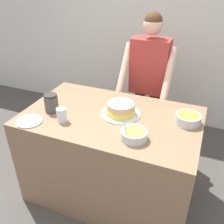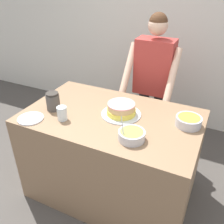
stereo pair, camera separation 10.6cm
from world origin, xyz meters
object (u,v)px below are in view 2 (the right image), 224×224
at_px(cake, 121,110).
at_px(person_baker, 153,76).
at_px(stoneware_jar, 53,101).
at_px(ceramic_plate, 31,118).
at_px(drinking_glass, 62,113).
at_px(frosting_bowl_olive, 132,135).
at_px(frosting_bowl_orange, 189,121).

bearing_deg(cake, person_baker, 86.80).
distance_m(cake, stoneware_jar, 0.61).
bearing_deg(stoneware_jar, cake, 16.96).
bearing_deg(stoneware_jar, ceramic_plate, -108.63).
xyz_separation_m(ceramic_plate, stoneware_jar, (0.07, 0.22, 0.07)).
bearing_deg(drinking_glass, ceramic_plate, -155.55).
xyz_separation_m(frosting_bowl_olive, drinking_glass, (-0.62, 0.01, 0.02)).
xyz_separation_m(frosting_bowl_orange, ceramic_plate, (-1.21, -0.48, -0.04)).
xyz_separation_m(person_baker, frosting_bowl_olive, (0.17, -1.06, -0.05)).
height_order(cake, drinking_glass, drinking_glass).
relative_size(person_baker, ceramic_plate, 7.52).
distance_m(frosting_bowl_olive, drinking_glass, 0.63).
distance_m(cake, ceramic_plate, 0.77).
bearing_deg(person_baker, frosting_bowl_orange, -53.14).
bearing_deg(frosting_bowl_orange, stoneware_jar, -167.39).
height_order(cake, frosting_bowl_orange, cake).
bearing_deg(cake, frosting_bowl_orange, 7.88).
relative_size(drinking_glass, ceramic_plate, 0.55).
height_order(person_baker, stoneware_jar, person_baker).
relative_size(drinking_glass, stoneware_jar, 0.73).
xyz_separation_m(person_baker, drinking_glass, (-0.45, -1.05, -0.03)).
xyz_separation_m(drinking_glass, stoneware_jar, (-0.17, 0.11, 0.02)).
distance_m(frosting_bowl_olive, stoneware_jar, 0.81).
xyz_separation_m(person_baker, ceramic_plate, (-0.70, -1.16, -0.08)).
distance_m(frosting_bowl_orange, ceramic_plate, 1.30).
bearing_deg(frosting_bowl_olive, frosting_bowl_orange, 47.63).
distance_m(frosting_bowl_olive, frosting_bowl_orange, 0.51).
distance_m(frosting_bowl_olive, ceramic_plate, 0.88).
bearing_deg(ceramic_plate, frosting_bowl_olive, 6.70).
height_order(drinking_glass, stoneware_jar, stoneware_jar).
height_order(person_baker, ceramic_plate, person_baker).
bearing_deg(frosting_bowl_olive, ceramic_plate, -173.30).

